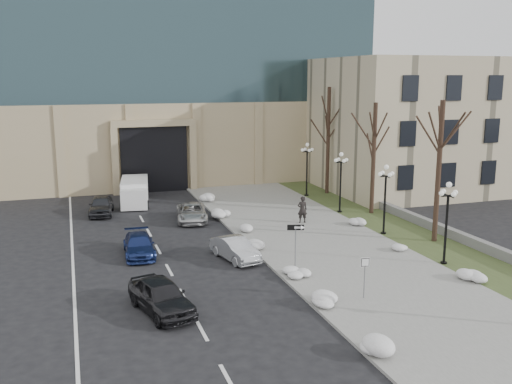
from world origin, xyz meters
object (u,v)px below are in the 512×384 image
Objects in this scene: car_a at (161,296)px; car_c at (139,245)px; lamppost_a at (447,212)px; lamppost_c at (341,174)px; one_way_sign at (299,233)px; box_truck at (135,192)px; lamppost_b at (385,190)px; car_d at (192,212)px; lamppost_d at (307,162)px; pedestrian at (302,209)px; car_b at (235,249)px; keep_sign at (365,269)px; car_e at (101,205)px.

car_c is (0.05, 8.69, -0.15)m from car_a.
lamppost_c is at bearing 90.00° from lamppost_a.
lamppost_a reaches higher than one_way_sign.
lamppost_b is at bearing -38.00° from box_truck.
car_a is 8.70m from car_c.
lamppost_b reaches higher than car_c.
box_truck is at bearing 123.46° from car_d.
lamppost_d is at bearing 82.43° from one_way_sign.
lamppost_a is 1.00× the size of lamppost_d.
lamppost_c reaches higher than car_a.
one_way_sign is at bearing -66.19° from car_d.
pedestrian is 0.30× the size of box_truck.
car_b is 2.06× the size of pedestrian.
lamppost_d is (0.00, 6.50, 0.00)m from lamppost_c.
car_c is 8.49m from car_d.
car_a is 16.48m from car_d.
lamppost_a is (16.03, -7.16, 2.46)m from car_c.
keep_sign is at bearing -154.96° from lamppost_a.
lamppost_b reaches higher than car_b.
car_b is at bearing -170.09° from lamppost_b.
keep_sign is 11.90m from lamppost_b.
car_a is 2.12× the size of keep_sign.
car_c is at bearing 155.94° from lamppost_a.
keep_sign is 0.45× the size of lamppost_c.
lamppost_b is at bearing -90.00° from lamppost_d.
car_e is 21.32m from lamppost_b.
lamppost_c reaches higher than car_e.
one_way_sign is (-4.04, -9.04, 1.03)m from pedestrian.
car_b is at bearing 35.18° from car_a.
box_truck is at bearing -36.89° from pedestrian.
box_truck is at bearing 172.26° from lamppost_d.
lamppost_a is (16.08, 1.54, 2.31)m from car_a.
car_c is at bearing 141.02° from keep_sign.
car_b is 0.83× the size of lamppost_b.
one_way_sign reaches higher than car_e.
pedestrian is at bearing -21.80° from car_e.
car_a reaches higher than car_d.
car_a is 0.95× the size of lamppost_c.
car_b is 15.33m from car_e.
lamppost_b is 1.00× the size of lamppost_c.
car_c is at bearing 163.05° from one_way_sign.
pedestrian is at bearing -152.03° from lamppost_c.
one_way_sign is at bearing -52.89° from car_e.
lamppost_b is at bearing 47.10° from one_way_sign.
box_truck is 21.06m from lamppost_b.
car_b is at bearing -23.43° from car_c.
car_a reaches higher than car_c.
car_a is 0.95× the size of lamppost_b.
car_d is 18.04m from keep_sign.
car_b is 1.86× the size of keep_sign.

